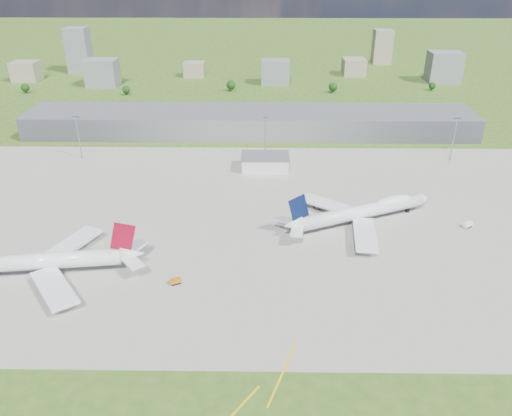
{
  "coord_description": "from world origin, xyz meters",
  "views": [
    {
      "loc": [
        8.54,
        -163.81,
        109.89
      ],
      "look_at": [
        5.74,
        33.5,
        9.0
      ],
      "focal_mm": 35.0,
      "sensor_mm": 36.0,
      "label": 1
    }
  ],
  "objects_px": {
    "tug_yellow": "(175,282)",
    "van_white_far": "(468,225)",
    "van_white_near": "(353,215)",
    "airliner_blue_quad": "(363,211)",
    "airliner_red_twin": "(46,262)"
  },
  "relations": [
    {
      "from": "airliner_red_twin",
      "to": "van_white_far",
      "type": "bearing_deg",
      "value": -174.71
    },
    {
      "from": "tug_yellow",
      "to": "van_white_near",
      "type": "distance_m",
      "value": 91.46
    },
    {
      "from": "airliner_red_twin",
      "to": "van_white_far",
      "type": "height_order",
      "value": "airliner_red_twin"
    },
    {
      "from": "airliner_red_twin",
      "to": "van_white_near",
      "type": "height_order",
      "value": "airliner_red_twin"
    },
    {
      "from": "tug_yellow",
      "to": "airliner_blue_quad",
      "type": "bearing_deg",
      "value": 6.33
    },
    {
      "from": "airliner_red_twin",
      "to": "tug_yellow",
      "type": "relative_size",
      "value": 16.45
    },
    {
      "from": "tug_yellow",
      "to": "van_white_near",
      "type": "height_order",
      "value": "van_white_near"
    },
    {
      "from": "airliner_blue_quad",
      "to": "tug_yellow",
      "type": "height_order",
      "value": "airliner_blue_quad"
    },
    {
      "from": "tug_yellow",
      "to": "van_white_far",
      "type": "distance_m",
      "value": 132.38
    },
    {
      "from": "airliner_blue_quad",
      "to": "van_white_far",
      "type": "bearing_deg",
      "value": -28.99
    },
    {
      "from": "van_white_near",
      "to": "tug_yellow",
      "type": "bearing_deg",
      "value": 111.05
    },
    {
      "from": "airliner_red_twin",
      "to": "van_white_near",
      "type": "distance_m",
      "value": 132.96
    },
    {
      "from": "airliner_red_twin",
      "to": "tug_yellow",
      "type": "bearing_deg",
      "value": 165.99
    },
    {
      "from": "airliner_blue_quad",
      "to": "tug_yellow",
      "type": "distance_m",
      "value": 92.25
    },
    {
      "from": "tug_yellow",
      "to": "van_white_far",
      "type": "xyz_separation_m",
      "value": [
        124.58,
        44.77,
        0.2
      ]
    }
  ]
}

